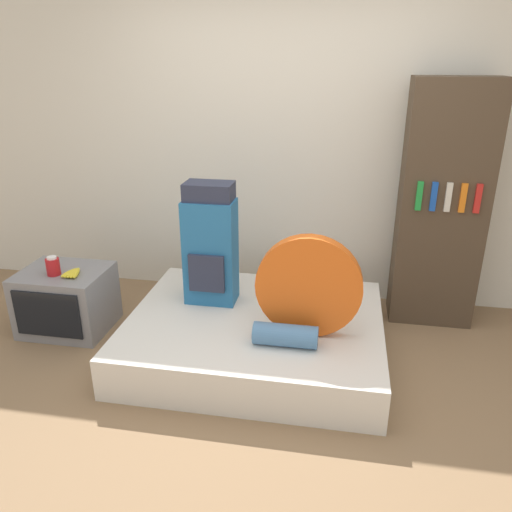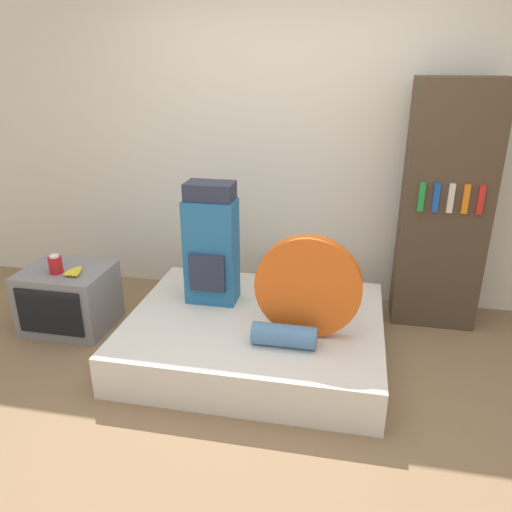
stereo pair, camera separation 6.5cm
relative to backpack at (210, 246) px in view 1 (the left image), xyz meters
name	(u,v)px [view 1 (the left image)]	position (x,y,z in m)	size (l,w,h in m)	color
ground_plane	(246,410)	(0.42, -0.82, -0.71)	(16.00, 16.00, 0.00)	#846647
wall_back	(285,144)	(0.42, 0.85, 0.59)	(8.00, 0.05, 2.60)	silver
bed	(255,334)	(0.36, -0.20, -0.57)	(1.73, 1.42, 0.28)	silver
backpack	(210,246)	(0.00, 0.00, 0.00)	(0.36, 0.26, 0.88)	#23669E
tent_bag	(309,286)	(0.73, -0.36, -0.09)	(0.67, 0.09, 0.67)	#E05B19
sleeping_roll	(285,335)	(0.61, -0.52, -0.35)	(0.40, 0.14, 0.14)	teal
television	(67,300)	(-1.11, -0.11, -0.47)	(0.63, 0.53, 0.48)	gray
canister	(53,266)	(-1.13, -0.18, -0.17)	(0.10, 0.10, 0.14)	#B2191E
banana_bunch	(73,273)	(-0.99, -0.16, -0.22)	(0.13, 0.18, 0.04)	yellow
bookshelf	(442,207)	(1.63, 0.57, 0.21)	(0.61, 0.35, 1.83)	#473828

